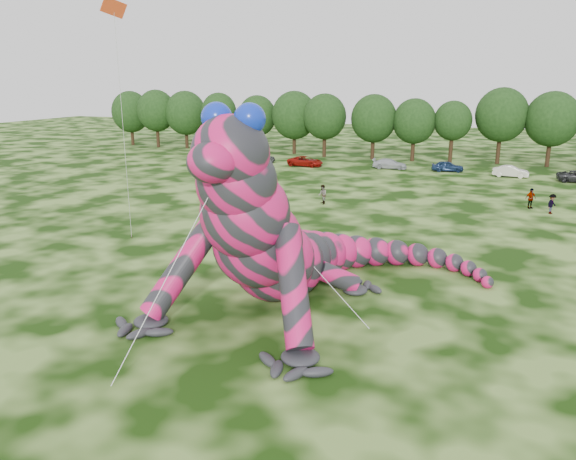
% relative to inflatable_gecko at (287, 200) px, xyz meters
% --- Properties ---
extents(ground, '(240.00, 240.00, 0.00)m').
position_rel_inflatable_gecko_xyz_m(ground, '(2.29, -1.89, -5.36)').
color(ground, '#16330A').
rests_on(ground, ground).
extents(inflatable_gecko, '(20.10, 23.13, 10.71)m').
position_rel_inflatable_gecko_xyz_m(inflatable_gecko, '(0.00, 0.00, 0.00)').
color(inflatable_gecko, '#CA155C').
rests_on(inflatable_gecko, ground).
extents(flying_kite, '(4.20, 5.45, 16.79)m').
position_rel_inflatable_gecko_xyz_m(flying_kite, '(-11.73, 1.91, 9.15)').
color(flying_kite, '#DF471B').
rests_on(flying_kite, ground).
extents(tree_0, '(6.91, 6.22, 9.51)m').
position_rel_inflatable_gecko_xyz_m(tree_0, '(-52.27, 57.35, -0.60)').
color(tree_0, black).
rests_on(tree_0, ground).
extents(tree_1, '(6.74, 6.07, 9.81)m').
position_rel_inflatable_gecko_xyz_m(tree_1, '(-46.07, 56.16, -0.45)').
color(tree_1, black).
rests_on(tree_1, ground).
extents(tree_2, '(7.04, 6.34, 9.64)m').
position_rel_inflatable_gecko_xyz_m(tree_2, '(-40.73, 56.87, -0.54)').
color(tree_2, black).
rests_on(tree_2, ground).
extents(tree_3, '(5.81, 5.23, 9.44)m').
position_rel_inflatable_gecko_xyz_m(tree_3, '(-33.43, 55.18, -0.64)').
color(tree_3, black).
rests_on(tree_3, ground).
extents(tree_4, '(6.22, 5.60, 9.06)m').
position_rel_inflatable_gecko_xyz_m(tree_4, '(-27.35, 56.82, -0.83)').
color(tree_4, black).
rests_on(tree_4, ground).
extents(tree_5, '(7.16, 6.44, 9.80)m').
position_rel_inflatable_gecko_xyz_m(tree_5, '(-20.83, 56.55, -0.46)').
color(tree_5, black).
rests_on(tree_5, ground).
extents(tree_6, '(6.52, 5.86, 9.49)m').
position_rel_inflatable_gecko_xyz_m(tree_6, '(-15.27, 54.79, -0.61)').
color(tree_6, black).
rests_on(tree_6, ground).
extents(tree_7, '(6.68, 6.01, 9.48)m').
position_rel_inflatable_gecko_xyz_m(tree_7, '(-7.79, 54.91, -0.62)').
color(tree_7, black).
rests_on(tree_7, ground).
extents(tree_8, '(6.14, 5.53, 8.94)m').
position_rel_inflatable_gecko_xyz_m(tree_8, '(-1.93, 55.10, -0.89)').
color(tree_8, black).
rests_on(tree_8, ground).
extents(tree_9, '(5.27, 4.74, 8.68)m').
position_rel_inflatable_gecko_xyz_m(tree_9, '(3.35, 55.46, -1.02)').
color(tree_9, black).
rests_on(tree_9, ground).
extents(tree_10, '(7.09, 6.38, 10.50)m').
position_rel_inflatable_gecko_xyz_m(tree_10, '(9.69, 56.69, -0.11)').
color(tree_10, black).
rests_on(tree_10, ground).
extents(tree_11, '(7.01, 6.31, 10.07)m').
position_rel_inflatable_gecko_xyz_m(tree_11, '(16.08, 56.31, -0.32)').
color(tree_11, black).
rests_on(tree_11, ground).
extents(car_0, '(3.78, 1.75, 1.25)m').
position_rel_inflatable_gecko_xyz_m(car_0, '(-27.69, 47.28, -4.73)').
color(car_0, silver).
rests_on(car_0, ground).
extents(car_1, '(4.13, 2.04, 1.30)m').
position_rel_inflatable_gecko_xyz_m(car_1, '(-21.89, 45.79, -4.71)').
color(car_1, black).
rests_on(car_1, ground).
extents(car_2, '(5.03, 2.61, 1.36)m').
position_rel_inflatable_gecko_xyz_m(car_2, '(-14.76, 44.76, -4.68)').
color(car_2, maroon).
rests_on(car_2, ground).
extents(car_3, '(4.64, 2.18, 1.31)m').
position_rel_inflatable_gecko_xyz_m(car_3, '(-3.57, 46.77, -4.70)').
color(car_3, '#B2B6BC').
rests_on(car_3, ground).
extents(car_4, '(4.25, 2.29, 1.37)m').
position_rel_inflatable_gecko_xyz_m(car_4, '(3.85, 47.18, -4.67)').
color(car_4, '#15284D').
rests_on(car_4, ground).
extents(car_5, '(4.26, 1.76, 1.37)m').
position_rel_inflatable_gecko_xyz_m(car_5, '(11.49, 45.64, -4.67)').
color(car_5, silver).
rests_on(car_5, ground).
extents(spectator_3, '(1.16, 1.04, 1.89)m').
position_rel_inflatable_gecko_xyz_m(spectator_3, '(13.25, 28.02, -4.41)').
color(spectator_3, gray).
rests_on(spectator_3, ground).
extents(spectator_4, '(0.96, 1.09, 1.87)m').
position_rel_inflatable_gecko_xyz_m(spectator_4, '(-17.16, 34.58, -4.42)').
color(spectator_4, gray).
rests_on(spectator_4, ground).
extents(spectator_1, '(1.09, 1.15, 1.87)m').
position_rel_inflatable_gecko_xyz_m(spectator_1, '(-5.24, 22.80, -4.42)').
color(spectator_1, gray).
rests_on(spectator_1, ground).
extents(spectator_2, '(1.17, 1.33, 1.79)m').
position_rel_inflatable_gecko_xyz_m(spectator_2, '(14.95, 26.36, -4.46)').
color(spectator_2, gray).
rests_on(spectator_2, ground).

